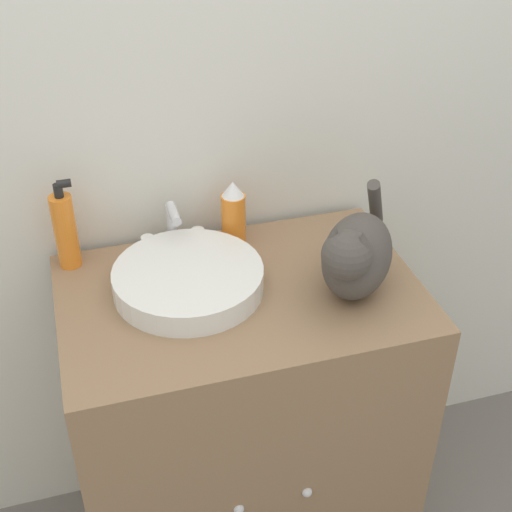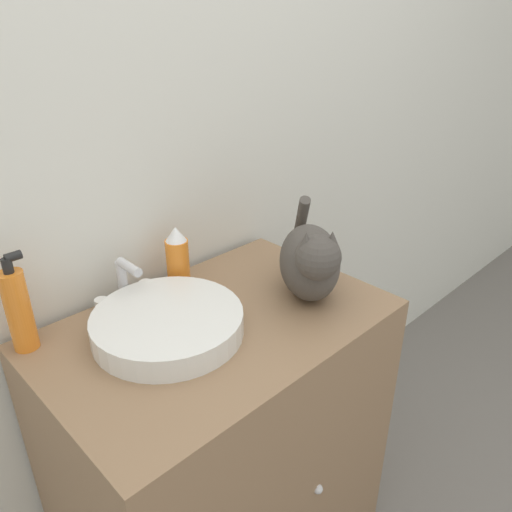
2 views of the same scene
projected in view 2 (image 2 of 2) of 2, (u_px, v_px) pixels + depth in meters
The scene contains 7 objects.
wall_back at pixel (127, 126), 1.14m from camera, with size 6.00×0.05×2.50m.
vanity_cabinet at pixel (223, 458), 1.31m from camera, with size 0.78×0.52×0.86m.
sink_basin at pixel (168, 324), 1.07m from camera, with size 0.32×0.32×0.05m.
faucet at pixel (125, 285), 1.16m from camera, with size 0.15×0.09×0.12m.
cat at pixel (311, 260), 1.17m from camera, with size 0.25×0.28×0.22m.
soap_bottle at pixel (18, 309), 1.00m from camera, with size 0.05×0.05×0.22m.
spray_bottle at pixel (178, 258), 1.23m from camera, with size 0.06×0.06×0.16m.
Camera 2 is at (-0.59, -0.48, 1.49)m, focal length 35.00 mm.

